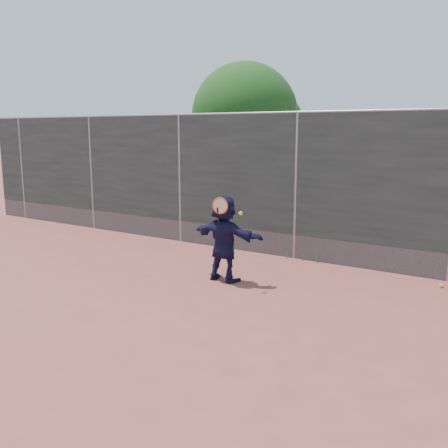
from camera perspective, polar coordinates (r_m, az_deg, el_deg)
The scene contains 7 objects.
ground at distance 7.72m, azimuth -3.22°, elevation -9.41°, with size 80.00×80.00×0.00m, color #9E4C42.
player at distance 8.81m, azimuth -0.00°, elevation -1.64°, with size 1.43×0.45×1.54m, color #131436.
ball_ground at distance 9.36m, azimuth 23.58°, elevation -6.47°, with size 0.07×0.07×0.07m, color #C0EA34.
fence at distance 10.34m, azimuth 8.22°, elevation 4.66°, with size 20.00×0.06×3.03m.
swing_action at distance 8.49m, azimuth -0.23°, elevation 1.90°, with size 0.61×0.15×0.51m.
tree_left at distance 14.31m, azimuth 3.02°, elevation 11.85°, with size 3.15×3.00×4.53m.
weed_clump at distance 10.37m, azimuth 9.22°, elevation -3.50°, with size 0.68×0.07×0.30m.
Camera 1 is at (4.29, -5.85, 2.66)m, focal length 40.00 mm.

